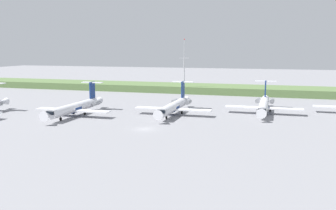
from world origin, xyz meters
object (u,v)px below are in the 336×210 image
object	(u,v)px
regional_jet_fourth	(264,105)
antenna_mast	(184,71)
regional_jet_second	(76,107)
regional_jet_third	(174,106)

from	to	relation	value
regional_jet_fourth	antenna_mast	distance (m)	53.04
regional_jet_second	regional_jet_third	distance (m)	28.98
antenna_mast	regional_jet_third	bearing A→B (deg)	-79.26
regional_jet_third	antenna_mast	world-z (taller)	antenna_mast
regional_jet_second	regional_jet_fourth	distance (m)	56.31
regional_jet_fourth	antenna_mast	world-z (taller)	antenna_mast
regional_jet_third	regional_jet_fourth	distance (m)	27.33
regional_jet_second	antenna_mast	xyz separation A→B (m)	(17.84, 59.24, 7.23)
regional_jet_third	regional_jet_fourth	bearing A→B (deg)	20.97
regional_jet_second	antenna_mast	distance (m)	62.29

